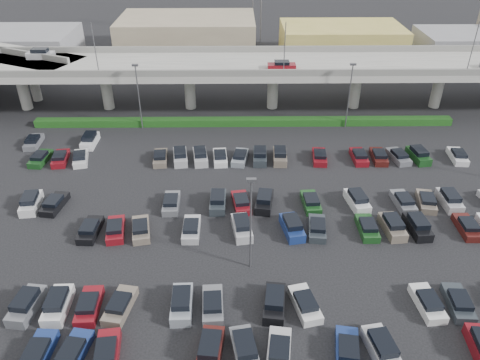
{
  "coord_description": "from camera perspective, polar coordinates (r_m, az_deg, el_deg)",
  "views": [
    {
      "loc": [
        -1.41,
        -43.01,
        31.95
      ],
      "look_at": [
        -0.85,
        5.11,
        2.0
      ],
      "focal_mm": 35.0,
      "sensor_mm": 36.0,
      "label": 1
    }
  ],
  "objects": [
    {
      "name": "ground",
      "position": [
        53.6,
        0.98,
        -4.7
      ],
      "size": [
        280.0,
        280.0,
        0.0
      ],
      "primitive_type": "plane",
      "color": "black"
    },
    {
      "name": "distant_buildings",
      "position": [
        109.43,
        6.89,
        16.74
      ],
      "size": [
        138.0,
        24.0,
        9.0
      ],
      "color": "gray",
      "rests_on": "ground"
    },
    {
      "name": "overpass",
      "position": [
        79.06,
        0.22,
        13.48
      ],
      "size": [
        150.0,
        13.0,
        15.8
      ],
      "color": "gray",
      "rests_on": "ground"
    },
    {
      "name": "light_poles",
      "position": [
        51.91,
        -3.58,
        2.14
      ],
      "size": [
        66.9,
        48.38,
        10.3
      ],
      "color": "#525257",
      "rests_on": "ground"
    },
    {
      "name": "hedge",
      "position": [
        74.93,
        0.48,
        7.12
      ],
      "size": [
        66.0,
        1.6,
        1.1
      ],
      "primitive_type": "cube",
      "color": "#163710",
      "rests_on": "ground"
    },
    {
      "name": "parked_cars",
      "position": [
        50.74,
        2.38,
        -6.27
      ],
      "size": [
        63.16,
        41.58,
        1.67
      ],
      "color": "black",
      "rests_on": "ground"
    }
  ]
}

